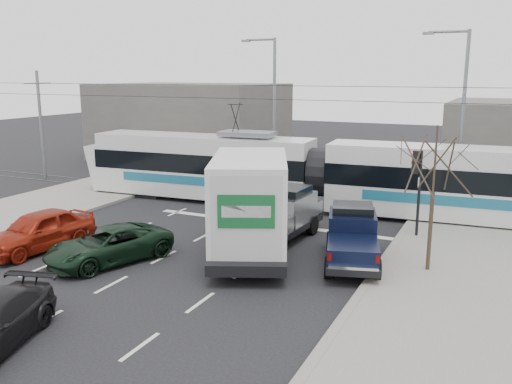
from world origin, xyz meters
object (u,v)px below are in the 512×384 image
at_px(traffic_signal, 417,175).
at_px(silver_pickup, 277,216).
at_px(street_lamp_far, 272,101).
at_px(green_car, 109,245).
at_px(bare_tree, 435,166).
at_px(navy_pickup, 352,236).
at_px(box_truck, 250,205).
at_px(red_car, 39,230).
at_px(tram, 319,174).
at_px(street_lamp_near, 460,107).

bearing_deg(traffic_signal, silver_pickup, -151.90).
relative_size(street_lamp_far, green_car, 1.92).
distance_m(bare_tree, navy_pickup, 3.91).
relative_size(box_truck, red_car, 1.76).
xyz_separation_m(bare_tree, tram, (-6.36, 7.10, -1.94)).
bearing_deg(tram, bare_tree, -52.00).
bearing_deg(street_lamp_far, box_truck, -69.64).
xyz_separation_m(tram, box_truck, (-0.20, -7.69, 0.05)).
xyz_separation_m(bare_tree, silver_pickup, (-6.21, 1.28, -2.72)).
height_order(street_lamp_near, street_lamp_far, same).
bearing_deg(street_lamp_near, bare_tree, -88.58).
height_order(traffic_signal, tram, tram).
bearing_deg(traffic_signal, street_lamp_far, 138.28).
relative_size(street_lamp_near, street_lamp_far, 1.00).
relative_size(street_lamp_far, box_truck, 1.11).
xyz_separation_m(street_lamp_far, red_car, (-2.49, -17.28, -4.33)).
xyz_separation_m(tram, green_car, (-4.46, -10.85, -1.20)).
distance_m(bare_tree, tram, 9.73).
relative_size(box_truck, navy_pickup, 1.60).
bearing_deg(red_car, street_lamp_near, 54.76).
bearing_deg(street_lamp_far, silver_pickup, -65.48).
bearing_deg(traffic_signal, tram, 149.28).
relative_size(bare_tree, silver_pickup, 0.82).
distance_m(box_truck, red_car, 8.42).
xyz_separation_m(bare_tree, green_car, (-10.82, -3.75, -3.14)).
xyz_separation_m(tram, red_car, (-7.91, -10.88, -1.07)).
relative_size(navy_pickup, red_car, 1.10).
height_order(street_lamp_near, green_car, street_lamp_near).
relative_size(street_lamp_far, navy_pickup, 1.78).
height_order(traffic_signal, green_car, traffic_signal).
height_order(bare_tree, street_lamp_far, street_lamp_far).
relative_size(traffic_signal, navy_pickup, 0.71).
relative_size(traffic_signal, silver_pickup, 0.59).
bearing_deg(street_lamp_near, box_truck, -117.44).
distance_m(street_lamp_near, navy_pickup, 12.39).
height_order(tram, green_car, tram).
xyz_separation_m(bare_tree, street_lamp_far, (-11.79, 13.50, 1.32)).
distance_m(street_lamp_far, navy_pickup, 16.71).
height_order(bare_tree, street_lamp_near, street_lamp_near).
distance_m(tram, silver_pickup, 5.88).
bearing_deg(street_lamp_near, navy_pickup, -102.07).
height_order(street_lamp_near, navy_pickup, street_lamp_near).
distance_m(green_car, red_car, 3.46).
bearing_deg(box_truck, tram, 65.23).
distance_m(street_lamp_near, silver_pickup, 12.48).
height_order(tram, red_car, tram).
bearing_deg(bare_tree, red_car, -165.16).
bearing_deg(street_lamp_near, green_car, -124.63).
bearing_deg(box_truck, traffic_signal, 16.88).
distance_m(traffic_signal, red_car, 15.40).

